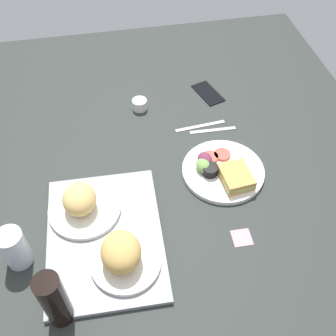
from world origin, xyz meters
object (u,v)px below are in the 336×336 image
at_px(sticky_note, 242,237).
at_px(bread_plate_far, 82,203).
at_px(bread_plate_near, 122,255).
at_px(cell_phone, 208,93).
at_px(plate_with_salad, 223,171).
at_px(drinking_glass, 15,248).
at_px(fork, 213,130).
at_px(knife, 200,126).
at_px(soda_bottle, 54,300).
at_px(serving_tray, 105,237).
at_px(espresso_cup, 140,104).

bearing_deg(sticky_note, bread_plate_far, 68.55).
height_order(bread_plate_near, bread_plate_far, bread_plate_near).
bearing_deg(cell_phone, plate_with_salad, 153.74).
xyz_separation_m(drinking_glass, fork, (0.40, -0.67, -0.06)).
relative_size(plate_with_salad, knife, 1.43).
bearing_deg(fork, bread_plate_near, 53.08).
bearing_deg(cell_phone, drinking_glass, 113.02).
relative_size(soda_bottle, knife, 1.02).
distance_m(fork, cell_phone, 0.21).
bearing_deg(serving_tray, plate_with_salad, -66.97).
xyz_separation_m(soda_bottle, knife, (0.61, -0.52, -0.09)).
bearing_deg(bread_plate_near, drinking_glass, 75.68).
relative_size(drinking_glass, sticky_note, 2.29).
height_order(serving_tray, soda_bottle, soda_bottle).
bearing_deg(fork, bread_plate_far, 31.75).
distance_m(soda_bottle, cell_phone, 0.99).
distance_m(plate_with_salad, soda_bottle, 0.66).
xyz_separation_m(espresso_cup, fork, (-0.17, -0.24, -0.02)).
bearing_deg(sticky_note, drinking_glass, 85.52).
xyz_separation_m(bread_plate_far, plate_with_salad, (0.07, -0.46, -0.03)).
height_order(knife, sticky_note, knife).
distance_m(plate_with_salad, drinking_glass, 0.67).
bearing_deg(espresso_cup, cell_phone, -82.42).
xyz_separation_m(bread_plate_near, bread_plate_far, (0.20, 0.10, -0.01)).
bearing_deg(fork, cell_phone, -97.78).
height_order(plate_with_salad, espresso_cup, plate_with_salad).
distance_m(bread_plate_near, cell_phone, 0.80).
relative_size(fork, sticky_note, 3.04).
bearing_deg(plate_with_salad, soda_bottle, 125.39).
distance_m(plate_with_salad, sticky_note, 0.25).
bearing_deg(sticky_note, plate_with_salad, -2.39).
bearing_deg(bread_plate_near, fork, -38.91).
xyz_separation_m(bread_plate_far, sticky_note, (-0.18, -0.45, -0.05)).
distance_m(bread_plate_near, espresso_cup, 0.66).
xyz_separation_m(espresso_cup, cell_phone, (0.04, -0.28, -0.02)).
bearing_deg(knife, sticky_note, 85.66).
xyz_separation_m(fork, sticky_note, (-0.45, 0.03, -0.00)).
height_order(bread_plate_near, sticky_note, bread_plate_near).
bearing_deg(knife, bread_plate_near, 50.79).
relative_size(bread_plate_far, soda_bottle, 1.12).
distance_m(espresso_cup, fork, 0.30).
bearing_deg(bread_plate_far, espresso_cup, -28.00).
xyz_separation_m(serving_tray, bread_plate_far, (0.10, 0.06, 0.04)).
bearing_deg(fork, drinking_glass, 33.12).
bearing_deg(soda_bottle, fork, -43.55).
bearing_deg(plate_with_salad, espresso_cup, 30.21).
bearing_deg(bread_plate_far, serving_tray, -151.66).
bearing_deg(espresso_cup, bread_plate_far, 152.00).
relative_size(bread_plate_near, plate_with_salad, 0.71).
xyz_separation_m(fork, knife, (0.03, 0.04, 0.00)).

